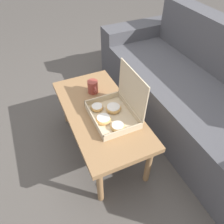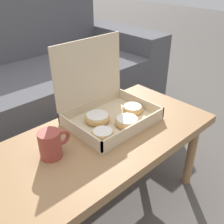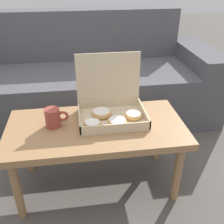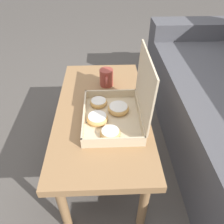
{
  "view_description": "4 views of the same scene",
  "coord_description": "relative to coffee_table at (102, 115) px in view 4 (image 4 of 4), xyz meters",
  "views": [
    {
      "loc": [
        1.12,
        -0.51,
        1.55
      ],
      "look_at": [
        0.1,
        -0.05,
        0.48
      ],
      "focal_mm": 35.0,
      "sensor_mm": 36.0,
      "label": 1
    },
    {
      "loc": [
        -0.59,
        -0.78,
        1.06
      ],
      "look_at": [
        0.1,
        -0.05,
        0.48
      ],
      "focal_mm": 42.0,
      "sensor_mm": 36.0,
      "label": 2
    },
    {
      "loc": [
        -0.09,
        -1.32,
        1.22
      ],
      "look_at": [
        0.1,
        -0.05,
        0.48
      ],
      "focal_mm": 42.0,
      "sensor_mm": 36.0,
      "label": 3
    },
    {
      "loc": [
        0.94,
        -0.08,
        1.18
      ],
      "look_at": [
        0.1,
        -0.05,
        0.48
      ],
      "focal_mm": 35.0,
      "sensor_mm": 36.0,
      "label": 4
    }
  ],
  "objects": [
    {
      "name": "ground_plane",
      "position": [
        0.0,
        0.1,
        -0.38
      ],
      "size": [
        12.0,
        12.0,
        0.0
      ],
      "primitive_type": "plane",
      "color": "#514C47"
    },
    {
      "name": "coffee_table",
      "position": [
        0.0,
        0.0,
        0.0
      ],
      "size": [
        0.99,
        0.49,
        0.43
      ],
      "color": "#997047",
      "rests_on": "ground_plane"
    },
    {
      "name": "pastry_box",
      "position": [
        0.09,
        0.07,
        0.11
      ],
      "size": [
        0.38,
        0.31,
        0.35
      ],
      "color": "beige",
      "rests_on": "coffee_table"
    },
    {
      "name": "coffee_mug",
      "position": [
        -0.23,
        0.03,
        0.1
      ],
      "size": [
        0.13,
        0.08,
        0.11
      ],
      "color": "#993D33",
      "rests_on": "coffee_table"
    }
  ]
}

